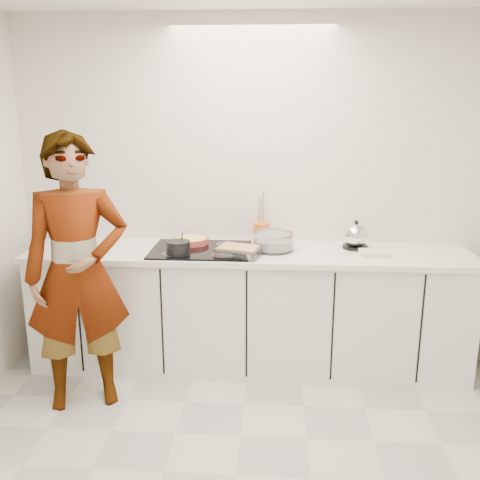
# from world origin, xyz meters

# --- Properties ---
(floor) EXTENTS (3.60, 3.20, 0.00)m
(floor) POSITION_xyz_m (0.00, 0.00, 0.00)
(floor) COLOR beige
(floor) RESTS_ON ground
(wall_back) EXTENTS (3.60, 0.00, 2.60)m
(wall_back) POSITION_xyz_m (0.00, 1.60, 1.30)
(wall_back) COLOR silver
(wall_back) RESTS_ON ground
(wall_front) EXTENTS (3.60, 0.00, 2.60)m
(wall_front) POSITION_xyz_m (0.00, -1.60, 1.30)
(wall_front) COLOR silver
(wall_front) RESTS_ON ground
(base_cabinets) EXTENTS (3.20, 0.58, 0.87)m
(base_cabinets) POSITION_xyz_m (0.00, 1.28, 0.43)
(base_cabinets) COLOR white
(base_cabinets) RESTS_ON floor
(countertop) EXTENTS (3.24, 0.64, 0.04)m
(countertop) POSITION_xyz_m (0.00, 1.28, 0.89)
(countertop) COLOR white
(countertop) RESTS_ON base_cabinets
(hob) EXTENTS (0.72, 0.54, 0.01)m
(hob) POSITION_xyz_m (-0.35, 1.26, 0.92)
(hob) COLOR black
(hob) RESTS_ON countertop
(tart_dish) EXTENTS (0.31, 0.31, 0.04)m
(tart_dish) POSITION_xyz_m (-0.45, 1.41, 0.95)
(tart_dish) COLOR #AC3F36
(tart_dish) RESTS_ON hob
(saucepan) EXTENTS (0.21, 0.21, 0.16)m
(saucepan) POSITION_xyz_m (-0.49, 1.11, 0.97)
(saucepan) COLOR black
(saucepan) RESTS_ON hob
(baking_dish) EXTENTS (0.34, 0.29, 0.06)m
(baking_dish) POSITION_xyz_m (-0.06, 1.13, 0.96)
(baking_dish) COLOR silver
(baking_dish) RESTS_ON hob
(mixing_bowl) EXTENTS (0.33, 0.33, 0.13)m
(mixing_bowl) POSITION_xyz_m (0.18, 1.30, 0.97)
(mixing_bowl) COLOR silver
(mixing_bowl) RESTS_ON countertop
(tea_towel) EXTENTS (0.21, 0.16, 0.03)m
(tea_towel) POSITION_xyz_m (0.90, 1.22, 0.93)
(tea_towel) COLOR white
(tea_towel) RESTS_ON countertop
(kettle) EXTENTS (0.25, 0.25, 0.21)m
(kettle) POSITION_xyz_m (0.78, 1.40, 1.00)
(kettle) COLOR black
(kettle) RESTS_ON countertop
(utensil_crock) EXTENTS (0.16, 0.16, 0.15)m
(utensil_crock) POSITION_xyz_m (0.08, 1.54, 0.98)
(utensil_crock) COLOR orange
(utensil_crock) RESTS_ON countertop
(cook) EXTENTS (0.77, 0.63, 1.80)m
(cook) POSITION_xyz_m (-1.07, 0.70, 0.90)
(cook) COLOR white
(cook) RESTS_ON floor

